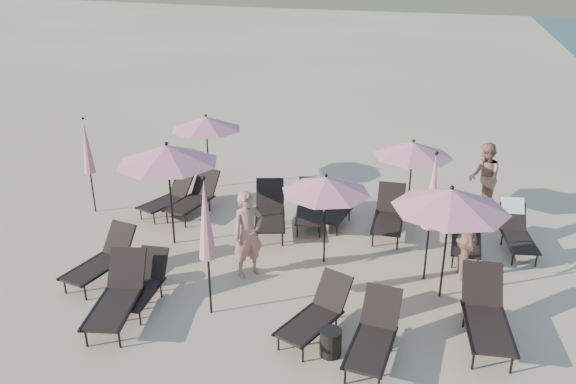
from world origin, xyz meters
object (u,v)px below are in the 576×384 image
(lounger_6, at_px, (168,197))
(side_table_1, at_px, (331,342))
(lounger_10, at_px, (389,214))
(umbrella_open_2, at_px, (451,199))
(umbrella_closed_1, at_px, (433,193))
(beachgoer_c, at_px, (468,238))
(lounger_3, at_px, (317,313))
(lounger_11, at_px, (517,229))
(lounger_1, at_px, (143,284))
(lounger_5, at_px, (486,313))
(umbrella_open_0, at_px, (167,154))
(lounger_4, at_px, (374,334))
(lounger_8, at_px, (270,211))
(side_table_0, at_px, (143,275))
(lounger_9, at_px, (338,208))
(lounger_7, at_px, (194,197))
(lounger_0, at_px, (102,259))
(lounger_2, at_px, (118,295))
(lounger_12, at_px, (310,206))
(umbrella_open_3, at_px, (206,123))
(beachgoer_a, at_px, (248,234))
(umbrella_closed_2, at_px, (87,147))
(beachgoer_b, at_px, (484,178))
(umbrella_open_4, at_px, (413,149))
(umbrella_open_1, at_px, (326,185))
(lounger_13, at_px, (467,236))
(umbrella_closed_0, at_px, (206,221))

(lounger_6, xyz_separation_m, side_table_1, (5.31, -4.37, -0.19))
(lounger_10, height_order, umbrella_open_2, umbrella_open_2)
(umbrella_closed_1, distance_m, beachgoer_c, 1.31)
(lounger_3, relative_size, lounger_6, 1.03)
(lounger_11, relative_size, umbrella_closed_1, 0.61)
(lounger_1, distance_m, lounger_10, 5.93)
(lounger_5, bearing_deg, lounger_3, -172.93)
(side_table_1, bearing_deg, umbrella_open_0, 146.88)
(lounger_1, distance_m, lounger_4, 4.40)
(lounger_4, xyz_separation_m, lounger_6, (-5.99, 4.23, -0.03))
(lounger_6, distance_m, beachgoer_c, 7.45)
(lounger_4, height_order, lounger_8, lounger_8)
(lounger_10, distance_m, side_table_0, 5.79)
(lounger_6, bearing_deg, lounger_9, 26.69)
(lounger_9, bearing_deg, lounger_7, -164.98)
(lounger_0, distance_m, lounger_4, 5.71)
(lounger_0, distance_m, lounger_6, 3.38)
(lounger_2, bearing_deg, lounger_12, 51.72)
(umbrella_open_3, relative_size, beachgoer_a, 1.17)
(umbrella_closed_2, relative_size, beachgoer_c, 1.41)
(lounger_0, distance_m, lounger_8, 4.02)
(lounger_11, distance_m, beachgoer_b, 2.15)
(lounger_6, relative_size, beachgoer_c, 0.93)
(lounger_1, xyz_separation_m, umbrella_open_4, (4.34, 5.28, 1.45))
(umbrella_open_1, relative_size, side_table_0, 4.74)
(lounger_12, xyz_separation_m, umbrella_closed_2, (-5.52, -0.95, 1.30))
(lounger_0, relative_size, lounger_4, 1.04)
(lounger_2, relative_size, lounger_7, 1.06)
(lounger_13, xyz_separation_m, umbrella_closed_2, (-9.22, -0.45, 1.32))
(lounger_2, relative_size, lounger_8, 0.98)
(beachgoer_a, bearing_deg, umbrella_open_2, -45.76)
(umbrella_closed_1, bearing_deg, umbrella_open_0, -179.38)
(lounger_1, relative_size, beachgoer_a, 0.85)
(umbrella_open_3, bearing_deg, lounger_6, -97.05)
(lounger_5, height_order, umbrella_open_0, umbrella_open_0)
(lounger_7, relative_size, umbrella_open_4, 0.86)
(lounger_5, bearing_deg, side_table_1, -161.28)
(lounger_7, height_order, lounger_10, lounger_10)
(lounger_11, bearing_deg, umbrella_closed_0, -152.21)
(lounger_4, height_order, umbrella_closed_1, umbrella_closed_1)
(lounger_7, bearing_deg, umbrella_open_0, -71.68)
(lounger_9, height_order, umbrella_open_2, umbrella_open_2)
(umbrella_open_1, distance_m, beachgoer_b, 5.11)
(umbrella_open_2, bearing_deg, lounger_7, 160.97)
(umbrella_open_0, relative_size, umbrella_closed_1, 0.89)
(umbrella_closed_1, xyz_separation_m, beachgoer_a, (-3.47, -0.86, -0.99))
(umbrella_open_1, xyz_separation_m, umbrella_closed_1, (2.12, -0.10, 0.12))
(umbrella_closed_0, bearing_deg, side_table_1, -12.37)
(umbrella_open_2, distance_m, side_table_1, 3.37)
(lounger_3, distance_m, beachgoer_c, 3.68)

